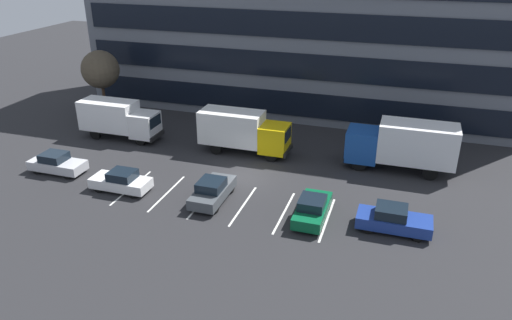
{
  "coord_description": "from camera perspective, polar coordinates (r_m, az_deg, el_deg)",
  "views": [
    {
      "loc": [
        10.8,
        -30.29,
        16.06
      ],
      "look_at": [
        0.91,
        0.26,
        1.4
      ],
      "focal_mm": 34.06,
      "sensor_mm": 36.0,
      "label": 1
    }
  ],
  "objects": [
    {
      "name": "bare_tree",
      "position": [
        48.65,
        -17.81,
        10.07
      ],
      "size": [
        3.55,
        3.55,
        6.66
      ],
      "color": "#473323",
      "rests_on": "ground_plane"
    },
    {
      "name": "box_truck_yellow",
      "position": [
        39.38,
        -1.58,
        3.51
      ],
      "size": [
        7.43,
        2.46,
        3.45
      ],
      "color": "yellow",
      "rests_on": "ground_plane"
    },
    {
      "name": "sedan_charcoal",
      "position": [
        32.59,
        -5.14,
        -3.6
      ],
      "size": [
        1.84,
        4.39,
        1.57
      ],
      "color": "#474C51",
      "rests_on": "ground_plane"
    },
    {
      "name": "office_building",
      "position": [
        49.94,
        5.48,
        16.31
      ],
      "size": [
        41.85,
        11.58,
        18.0
      ],
      "color": "slate",
      "rests_on": "ground_plane"
    },
    {
      "name": "sedan_white",
      "position": [
        35.06,
        -15.56,
        -2.41
      ],
      "size": [
        4.18,
        1.75,
        1.5
      ],
      "color": "white",
      "rests_on": "ground_plane"
    },
    {
      "name": "sedan_navy",
      "position": [
        30.41,
        15.82,
        -6.74
      ],
      "size": [
        4.4,
        1.84,
        1.58
      ],
      "color": "navy",
      "rests_on": "ground_plane"
    },
    {
      "name": "box_truck_white",
      "position": [
        44.09,
        -15.87,
        4.79
      ],
      "size": [
        7.12,
        2.36,
        3.3
      ],
      "color": "white",
      "rests_on": "ground_plane"
    },
    {
      "name": "sedan_silver",
      "position": [
        39.36,
        -22.35,
        -0.36
      ],
      "size": [
        4.23,
        1.77,
        1.51
      ],
      "color": "silver",
      "rests_on": "ground_plane"
    },
    {
      "name": "lot_markings",
      "position": [
        32.64,
        -3.85,
        -4.99
      ],
      "size": [
        14.14,
        5.4,
        0.01
      ],
      "color": "silver",
      "rests_on": "ground_plane"
    },
    {
      "name": "sedan_forest",
      "position": [
        30.63,
        6.63,
        -5.69
      ],
      "size": [
        1.79,
        4.27,
        1.53
      ],
      "color": "#0C5933",
      "rests_on": "ground_plane"
    },
    {
      "name": "box_truck_blue",
      "position": [
        37.85,
        16.87,
        1.82
      ],
      "size": [
        8.13,
        2.69,
        3.77
      ],
      "color": "#194799",
      "rests_on": "ground_plane"
    },
    {
      "name": "ground_plane",
      "position": [
        35.95,
        -1.52,
        -2.01
      ],
      "size": [
        120.0,
        120.0,
        0.0
      ],
      "primitive_type": "plane",
      "color": "#262628"
    }
  ]
}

